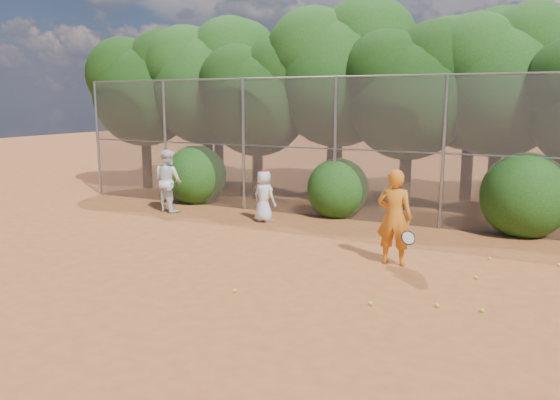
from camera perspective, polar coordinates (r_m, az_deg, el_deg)
The scene contains 24 objects.
ground at distance 10.22m, azimuth -1.24°, elevation -8.81°, with size 80.00×80.00×0.00m, color #9E5023.
fence_back at distance 15.31m, azimuth 8.86°, elevation 5.36°, with size 20.05×0.09×4.03m.
tree_0 at distance 21.67m, azimuth -13.88°, elevation 11.60°, with size 4.38×3.81×6.00m.
tree_1 at distance 20.57m, azimuth -7.52°, elevation 12.54°, with size 4.64×4.03×6.35m.
tree_2 at distance 18.66m, azimuth -2.23°, elevation 11.06°, with size 3.99×3.47×5.47m.
tree_3 at distance 18.57m, azimuth 6.32°, elevation 13.52°, with size 4.89×4.26×6.70m.
tree_4 at distance 17.24m, azimuth 13.51°, elevation 11.43°, with size 4.19×3.64×5.73m.
tree_5 at distance 17.65m, azimuth 22.27°, elevation 11.86°, with size 4.51×3.92×6.17m.
tree_9 at distance 23.05m, azimuth -6.37°, elevation 12.75°, with size 4.83×4.20×6.62m.
tree_10 at distance 20.99m, azimuth 5.84°, elevation 13.80°, with size 5.15×4.48×7.06m.
tree_11 at distance 19.35m, azimuth 19.66°, elevation 12.18°, with size 4.64×4.03×6.35m.
bush_0 at distance 18.33m, azimuth -8.75°, elevation 2.87°, with size 2.00×2.00×2.00m, color #194210.
bush_1 at distance 16.02m, azimuth 6.07°, elevation 1.49°, with size 1.80×1.80×1.80m, color #194210.
bush_2 at distance 15.02m, azimuth 24.25°, elevation 0.81°, with size 2.20×2.20×2.20m, color #194210.
player_yellow at distance 11.42m, azimuth 11.86°, elevation -1.78°, with size 0.89×0.61×2.00m.
player_teen at distance 15.21m, azimuth -1.69°, elevation 0.44°, with size 0.79×0.60×1.48m.
player_white at distance 16.96m, azimuth -11.60°, elevation 2.00°, with size 1.08×0.93×1.90m.
ball_0 at distance 9.51m, azimuth 16.09°, elevation -10.52°, with size 0.07×0.07×0.07m, color #BAD126.
ball_1 at distance 11.16m, azimuth 19.77°, elevation -7.59°, with size 0.07×0.07×0.07m, color #BAD126.
ball_2 at distance 9.35m, azimuth 9.42°, elevation -10.60°, with size 0.07×0.07×0.07m, color #BAD126.
ball_3 at distance 9.51m, azimuth 20.36°, elevation -10.76°, with size 0.07×0.07×0.07m, color #BAD126.
ball_4 at distance 9.84m, azimuth -4.77°, elevation -9.41°, with size 0.07×0.07×0.07m, color #BAD126.
ball_5 at distance 12.52m, azimuth 21.03°, elevation -5.73°, with size 0.07×0.07×0.07m, color #BAD126.
ball_6 at distance 12.64m, azimuth 27.09°, elevation -6.04°, with size 0.07×0.07×0.07m, color #BAD126.
Camera 1 is at (4.49, -8.54, 3.36)m, focal length 35.00 mm.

